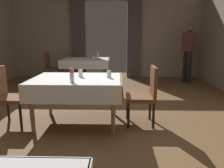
% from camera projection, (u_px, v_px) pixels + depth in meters
% --- Properties ---
extents(ground, '(10.08, 10.08, 0.00)m').
position_uv_depth(ground, '(93.00, 122.00, 3.64)').
color(ground, brown).
extents(wall_back, '(6.40, 0.27, 3.00)m').
position_uv_depth(wall_back, '(106.00, 32.00, 7.39)').
color(wall_back, gray).
rests_on(wall_back, ground).
extents(dining_table_mid, '(1.39, 1.05, 0.75)m').
position_uv_depth(dining_table_mid, '(77.00, 83.00, 3.45)').
color(dining_table_mid, olive).
rests_on(dining_table_mid, ground).
extents(dining_table_far, '(1.34, 1.05, 0.75)m').
position_uv_depth(dining_table_far, '(86.00, 62.00, 6.35)').
color(dining_table_far, olive).
rests_on(dining_table_far, ground).
extents(chair_mid_right, '(0.44, 0.44, 0.93)m').
position_uv_depth(chair_mid_right, '(146.00, 93.00, 3.47)').
color(chair_mid_right, black).
rests_on(chair_mid_right, ground).
extents(chair_mid_left, '(0.44, 0.44, 0.93)m').
position_uv_depth(chair_mid_left, '(7.00, 94.00, 3.42)').
color(chair_mid_left, black).
rests_on(chair_mid_left, ground).
extents(chair_far_left, '(0.44, 0.44, 0.93)m').
position_uv_depth(chair_far_left, '(51.00, 66.00, 6.51)').
color(chair_far_left, black).
rests_on(chair_far_left, ground).
extents(flower_vase_mid, '(0.07, 0.07, 0.21)m').
position_uv_depth(flower_vase_mid, '(72.00, 75.00, 3.07)').
color(flower_vase_mid, silver).
rests_on(flower_vase_mid, dining_table_mid).
extents(glass_mid_b, '(0.07, 0.07, 0.11)m').
position_uv_depth(glass_mid_b, '(109.00, 74.00, 3.44)').
color(glass_mid_b, silver).
rests_on(glass_mid_b, dining_table_mid).
extents(glass_mid_c, '(0.07, 0.07, 0.12)m').
position_uv_depth(glass_mid_c, '(81.00, 73.00, 3.51)').
color(glass_mid_c, silver).
rests_on(glass_mid_c, dining_table_mid).
extents(flower_vase_far, '(0.07, 0.07, 0.21)m').
position_uv_depth(flower_vase_far, '(98.00, 54.00, 6.60)').
color(flower_vase_far, silver).
rests_on(flower_vase_far, dining_table_far).
extents(glass_far_b, '(0.07, 0.07, 0.10)m').
position_uv_depth(glass_far_b, '(93.00, 57.00, 6.25)').
color(glass_far_b, silver).
rests_on(glass_far_b, dining_table_far).
extents(plate_far_c, '(0.18, 0.18, 0.01)m').
position_uv_depth(plate_far_c, '(77.00, 59.00, 6.08)').
color(plate_far_c, white).
rests_on(plate_far_c, dining_table_far).
extents(plate_far_d, '(0.21, 0.21, 0.01)m').
position_uv_depth(plate_far_d, '(72.00, 58.00, 6.37)').
color(plate_far_d, white).
rests_on(plate_far_d, dining_table_far).
extents(person_waiter_by_doorway, '(0.38, 0.42, 1.72)m').
position_uv_depth(person_waiter_by_doorway, '(188.00, 49.00, 6.54)').
color(person_waiter_by_doorway, black).
rests_on(person_waiter_by_doorway, ground).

